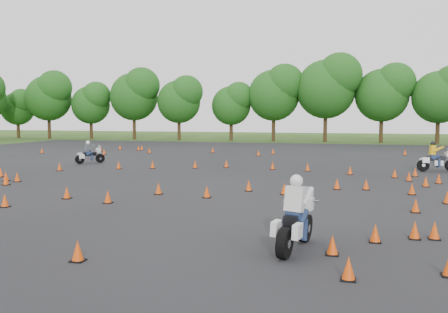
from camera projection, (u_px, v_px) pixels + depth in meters
name	position (u px, v px, depth m)	size (l,w,h in m)	color
ground	(199.00, 193.00, 20.53)	(140.00, 140.00, 0.00)	#2D5119
asphalt_pad	(234.00, 176.00, 26.31)	(62.00, 62.00, 0.00)	black
treeline	(328.00, 101.00, 53.21)	(87.25, 32.28, 10.98)	#1D4F16
traffic_cones	(231.00, 173.00, 25.85)	(36.39, 32.68, 0.45)	#DB4409
rider_grey	(90.00, 152.00, 33.03)	(1.98, 0.61, 1.53)	#44474C
rider_yellow	(438.00, 156.00, 28.26)	(2.24, 0.69, 1.73)	gold
rider_white	(295.00, 212.00, 11.89)	(2.38, 0.73, 1.84)	beige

